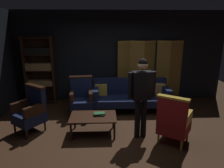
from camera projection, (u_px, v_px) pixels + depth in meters
The scene contains 13 objects.
ground_plane at pixel (113, 136), 4.41m from camera, with size 10.00×10.00×0.00m, color #331E11.
back_wall at pixel (110, 57), 6.40m from camera, with size 7.20×0.10×2.80m, color black.
folding_screen at pixel (150, 70), 6.42m from camera, with size 2.09×0.31×1.90m.
bookshelf at pixel (40, 69), 6.16m from camera, with size 0.90×0.32×2.05m.
velvet_couch at pixel (131, 95), 5.71m from camera, with size 2.12×0.78×0.88m.
coffee_table at pixel (93, 118), 4.40m from camera, with size 1.00×0.64×0.42m.
armchair_gilt_accent at pixel (174, 121), 4.01m from camera, with size 0.81×0.80×1.04m.
armchair_wing_left at pixel (31, 110), 4.52m from camera, with size 0.81×0.81×1.04m.
armchair_wing_right at pixel (82, 98), 5.35m from camera, with size 0.63×0.62×1.04m.
standing_figure at pixel (142, 91), 4.11m from camera, with size 0.58×0.28×1.70m.
potted_plant at pixel (79, 90), 6.16m from camera, with size 0.47×0.47×0.76m.
book_black_cloth at pixel (99, 115), 4.44m from camera, with size 0.25×0.17×0.02m, color black.
book_green_cloth at pixel (99, 113), 4.43m from camera, with size 0.24×0.15×0.03m, color #1E4C28.
Camera 1 is at (-0.18, -3.95, 2.26)m, focal length 32.40 mm.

